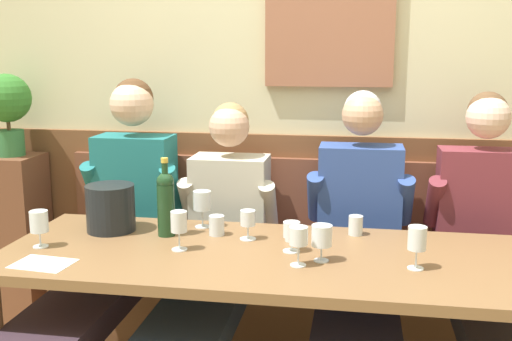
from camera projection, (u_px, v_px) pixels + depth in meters
The scene contains 24 objects.
room_wall_back at pixel (301, 67), 3.09m from camera, with size 6.80×0.12×2.80m.
wood_wainscot_panel at pixel (297, 234), 3.21m from camera, with size 6.80×0.03×1.06m, color brown.
wall_bench at pixel (292, 293), 3.05m from camera, with size 2.43×0.42×0.94m.
dining_table at pixel (274, 273), 2.33m from camera, with size 2.13×0.79×0.72m.
person_left_seat at pixel (113, 230), 2.79m from camera, with size 0.49×1.24×1.35m.
person_right_seat at pixel (215, 249), 2.70m from camera, with size 0.48×1.24×1.24m.
person_center_left_seat at pixel (358, 254), 2.59m from camera, with size 0.49×1.23×1.30m.
person_center_right_seat at pixel (495, 264), 2.49m from camera, with size 0.51×1.23×1.30m.
ice_bucket at pixel (111, 208), 2.59m from camera, with size 0.21×0.21×0.20m, color black.
wine_bottle_green_tall at pixel (166, 202), 2.51m from camera, with size 0.07×0.07×0.33m.
wine_glass_center_rear at pixel (417, 239), 2.13m from camera, with size 0.07×0.07×0.16m.
wine_glass_near_bucket at pixel (39, 222), 2.37m from camera, with size 0.07×0.07×0.15m.
wine_glass_mid_right at pixel (292, 231), 2.32m from camera, with size 0.07×0.07×0.12m.
wine_glass_right_end at pixel (202, 202), 2.63m from camera, with size 0.08×0.08×0.16m.
wine_glass_mid_left at pixel (322, 237), 2.21m from camera, with size 0.08×0.08×0.14m.
wine_glass_center_front at pixel (248, 219), 2.47m from camera, with size 0.07×0.07×0.12m.
wine_glass_by_bottle at pixel (179, 224), 2.33m from camera, with size 0.06×0.06×0.16m.
wine_glass_left_end at pixel (299, 237), 2.16m from camera, with size 0.07×0.07×0.15m.
water_tumbler_center at pixel (292, 231), 2.46m from camera, with size 0.06×0.06×0.08m, color silver.
water_tumbler_left at pixel (217, 225), 2.53m from camera, with size 0.07×0.07×0.08m, color silver.
water_tumbler_right at pixel (356, 225), 2.54m from camera, with size 0.06×0.06×0.08m, color silver.
tasting_sheet_left_guest at pixel (43, 264), 2.20m from camera, with size 0.21×0.15×0.00m, color white.
corner_pedestal at pixel (18, 240), 3.30m from camera, with size 0.28×0.28×0.94m, color brown.
potted_plant at pixel (7, 105), 3.15m from camera, with size 0.25×0.25×0.43m.
Camera 1 is at (0.30, -2.04, 1.49)m, focal length 42.37 mm.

